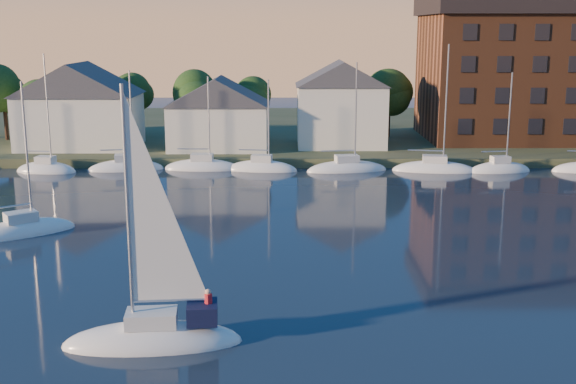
{
  "coord_description": "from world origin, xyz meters",
  "views": [
    {
      "loc": [
        1.62,
        -24.61,
        14.38
      ],
      "look_at": [
        1.75,
        22.0,
        3.8
      ],
      "focal_mm": 45.0,
      "sensor_mm": 36.0,
      "label": 1
    }
  ],
  "objects_px": {
    "condo_block": "(550,67)",
    "hero_sailboat": "(155,333)",
    "clubhouse_centre": "(219,112)",
    "drifting_sailboat_left": "(22,233)",
    "clubhouse_west": "(79,104)",
    "clubhouse_east": "(341,103)"
  },
  "relations": [
    {
      "from": "drifting_sailboat_left",
      "to": "clubhouse_west",
      "type": "bearing_deg",
      "value": 62.47
    },
    {
      "from": "clubhouse_west",
      "to": "clubhouse_centre",
      "type": "bearing_deg",
      "value": -3.58
    },
    {
      "from": "clubhouse_west",
      "to": "condo_block",
      "type": "bearing_deg",
      "value": 7.07
    },
    {
      "from": "clubhouse_centre",
      "to": "condo_block",
      "type": "relative_size",
      "value": 0.37
    },
    {
      "from": "clubhouse_centre",
      "to": "drifting_sailboat_left",
      "type": "xyz_separation_m",
      "value": [
        -11.28,
        -31.88,
        -5.04
      ]
    },
    {
      "from": "clubhouse_centre",
      "to": "condo_block",
      "type": "height_order",
      "value": "condo_block"
    },
    {
      "from": "clubhouse_east",
      "to": "drifting_sailboat_left",
      "type": "relative_size",
      "value": 0.88
    },
    {
      "from": "clubhouse_west",
      "to": "hero_sailboat",
      "type": "height_order",
      "value": "hero_sailboat"
    },
    {
      "from": "condo_block",
      "to": "hero_sailboat",
      "type": "bearing_deg",
      "value": -123.42
    },
    {
      "from": "clubhouse_centre",
      "to": "clubhouse_east",
      "type": "bearing_deg",
      "value": 8.13
    },
    {
      "from": "clubhouse_centre",
      "to": "clubhouse_east",
      "type": "distance_m",
      "value": 14.17
    },
    {
      "from": "hero_sailboat",
      "to": "drifting_sailboat_left",
      "type": "distance_m",
      "value": 22.49
    },
    {
      "from": "clubhouse_west",
      "to": "clubhouse_centre",
      "type": "xyz_separation_m",
      "value": [
        16.0,
        -1.0,
        -0.8
      ]
    },
    {
      "from": "condo_block",
      "to": "hero_sailboat",
      "type": "distance_m",
      "value": 70.46
    },
    {
      "from": "hero_sailboat",
      "to": "clubhouse_east",
      "type": "bearing_deg",
      "value": -108.5
    },
    {
      "from": "clubhouse_east",
      "to": "condo_block",
      "type": "xyz_separation_m",
      "value": [
        26.0,
        5.95,
        3.79
      ]
    },
    {
      "from": "clubhouse_east",
      "to": "drifting_sailboat_left",
      "type": "height_order",
      "value": "drifting_sailboat_left"
    },
    {
      "from": "clubhouse_west",
      "to": "clubhouse_centre",
      "type": "relative_size",
      "value": 1.18
    },
    {
      "from": "condo_block",
      "to": "hero_sailboat",
      "type": "relative_size",
      "value": 2.35
    },
    {
      "from": "clubhouse_west",
      "to": "hero_sailboat",
      "type": "xyz_separation_m",
      "value": [
        17.53,
        -51.36,
        -5.37
      ]
    },
    {
      "from": "clubhouse_west",
      "to": "condo_block",
      "type": "xyz_separation_m",
      "value": [
        56.0,
        6.95,
        3.86
      ]
    },
    {
      "from": "clubhouse_west",
      "to": "hero_sailboat",
      "type": "relative_size",
      "value": 1.04
    }
  ]
}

